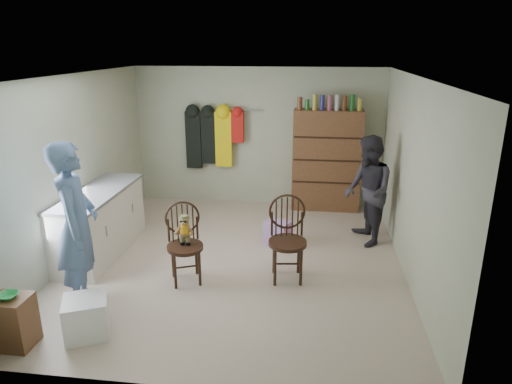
# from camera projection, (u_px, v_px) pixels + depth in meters

# --- Properties ---
(ground_plane) EXTENTS (5.00, 5.00, 0.00)m
(ground_plane) POSITION_uv_depth(u_px,v_px,m) (236.00, 260.00, 6.36)
(ground_plane) COLOR beige
(ground_plane) RESTS_ON ground
(room_walls) EXTENTS (5.00, 5.00, 5.00)m
(room_walls) POSITION_uv_depth(u_px,v_px,m) (241.00, 141.00, 6.37)
(room_walls) COLOR #B3B89A
(room_walls) RESTS_ON ground
(counter) EXTENTS (0.64, 1.86, 0.94)m
(counter) POSITION_uv_depth(u_px,v_px,m) (100.00, 222.00, 6.44)
(counter) COLOR silver
(counter) RESTS_ON ground
(stool) EXTENTS (0.37, 0.32, 0.53)m
(stool) POSITION_uv_depth(u_px,v_px,m) (13.00, 322.00, 4.49)
(stool) COLOR brown
(stool) RESTS_ON ground
(bowl) EXTENTS (0.19, 0.19, 0.05)m
(bowl) POSITION_uv_depth(u_px,v_px,m) (8.00, 296.00, 4.40)
(bowl) COLOR green
(bowl) RESTS_ON stool
(plastic_tub) EXTENTS (0.56, 0.55, 0.41)m
(plastic_tub) POSITION_uv_depth(u_px,v_px,m) (87.00, 317.00, 4.68)
(plastic_tub) COLOR white
(plastic_tub) RESTS_ON ground
(chair_front) EXTENTS (0.59, 0.59, 1.02)m
(chair_front) POSITION_uv_depth(u_px,v_px,m) (184.00, 237.00, 5.67)
(chair_front) COLOR black
(chair_front) RESTS_ON ground
(chair_far) EXTENTS (0.54, 0.54, 1.08)m
(chair_far) POSITION_uv_depth(u_px,v_px,m) (287.00, 235.00, 5.74)
(chair_far) COLOR black
(chair_far) RESTS_ON ground
(striped_bag) EXTENTS (0.43, 0.39, 0.37)m
(striped_bag) POSITION_uv_depth(u_px,v_px,m) (277.00, 233.00, 6.80)
(striped_bag) COLOR pink
(striped_bag) RESTS_ON ground
(person_left) EXTENTS (0.66, 0.81, 1.92)m
(person_left) POSITION_uv_depth(u_px,v_px,m) (77.00, 227.00, 5.02)
(person_left) COLOR slate
(person_left) RESTS_ON ground
(person_right) EXTENTS (0.78, 0.91, 1.63)m
(person_right) POSITION_uv_depth(u_px,v_px,m) (368.00, 191.00, 6.70)
(person_right) COLOR #2D2B33
(person_right) RESTS_ON ground
(dresser) EXTENTS (1.20, 0.39, 2.07)m
(dresser) POSITION_uv_depth(u_px,v_px,m) (327.00, 160.00, 8.09)
(dresser) COLOR brown
(dresser) RESTS_ON ground
(coat_rack) EXTENTS (1.42, 0.12, 1.09)m
(coat_rack) POSITION_uv_depth(u_px,v_px,m) (212.00, 137.00, 8.31)
(coat_rack) COLOR #99999E
(coat_rack) RESTS_ON ground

